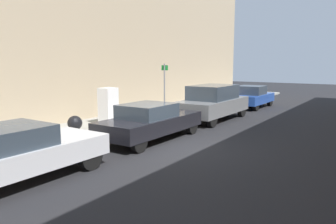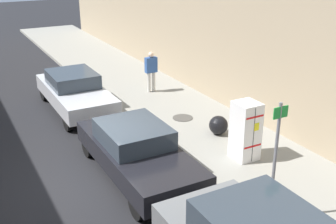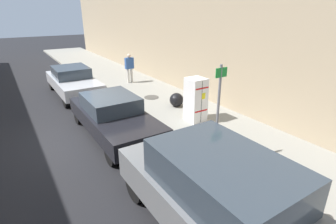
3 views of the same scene
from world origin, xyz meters
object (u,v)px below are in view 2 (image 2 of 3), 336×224
at_px(discarded_refrigerator, 245,131).
at_px(street_sign_post, 275,157).
at_px(pedestrian_walking_far, 151,69).
at_px(parked_sedan_dark, 137,151).
at_px(parked_sedan_silver, 75,91).
at_px(trash_bag, 218,125).

bearing_deg(discarded_refrigerator, street_sign_post, 63.09).
height_order(discarded_refrigerator, street_sign_post, street_sign_post).
height_order(discarded_refrigerator, pedestrian_walking_far, pedestrian_walking_far).
relative_size(pedestrian_walking_far, parked_sedan_dark, 0.36).
bearing_deg(pedestrian_walking_far, parked_sedan_silver, -56.02).
bearing_deg(parked_sedan_dark, discarded_refrigerator, 164.76).
xyz_separation_m(discarded_refrigerator, pedestrian_walking_far, (-0.29, -6.39, 0.13)).
bearing_deg(parked_sedan_dark, parked_sedan_silver, -90.00).
distance_m(pedestrian_walking_far, parked_sedan_dark, 6.47).
height_order(pedestrian_walking_far, parked_sedan_dark, pedestrian_walking_far).
distance_m(parked_sedan_silver, parked_sedan_dark, 5.43).
bearing_deg(pedestrian_walking_far, trash_bag, 30.99).
bearing_deg(parked_sedan_silver, discarded_refrigerator, 115.14).
relative_size(discarded_refrigerator, trash_bag, 2.75).
distance_m(trash_bag, parked_sedan_silver, 5.59).
bearing_deg(discarded_refrigerator, pedestrian_walking_far, -92.59).
bearing_deg(discarded_refrigerator, trash_bag, -99.75).
xyz_separation_m(street_sign_post, pedestrian_walking_far, (-1.57, -8.93, -0.55)).
bearing_deg(parked_sedan_dark, trash_bag, -165.01).
relative_size(discarded_refrigerator, parked_sedan_silver, 0.36).
bearing_deg(trash_bag, street_sign_post, 69.45).
height_order(street_sign_post, parked_sedan_silver, street_sign_post).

